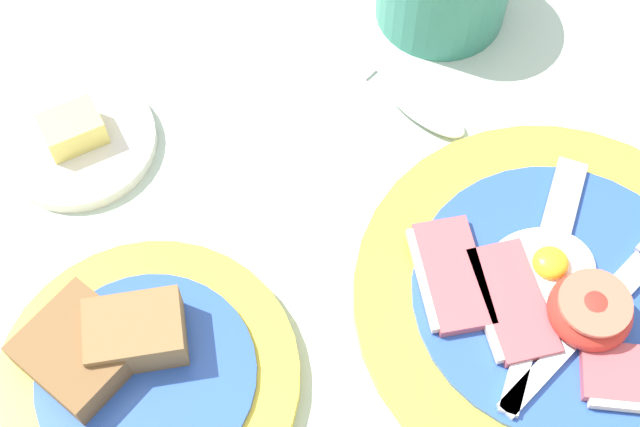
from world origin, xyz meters
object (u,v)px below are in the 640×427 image
(breakfast_plate, at_px, (559,300))
(butter_dish, at_px, (77,140))
(teaspoon_by_saucer, at_px, (396,89))
(bread_plate, at_px, (138,370))

(breakfast_plate, distance_m, butter_dish, 0.34)
(butter_dish, bearing_deg, breakfast_plate, -37.16)
(breakfast_plate, xyz_separation_m, teaspoon_by_saucer, (-0.04, 0.19, -0.01))
(bread_plate, height_order, teaspoon_by_saucer, bread_plate)
(teaspoon_by_saucer, bearing_deg, bread_plate, -84.83)
(bread_plate, bearing_deg, breakfast_plate, -5.88)
(breakfast_plate, height_order, butter_dish, breakfast_plate)
(bread_plate, distance_m, butter_dish, 0.18)
(breakfast_plate, height_order, bread_plate, bread_plate)
(breakfast_plate, xyz_separation_m, bread_plate, (-0.26, 0.03, 0.00))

